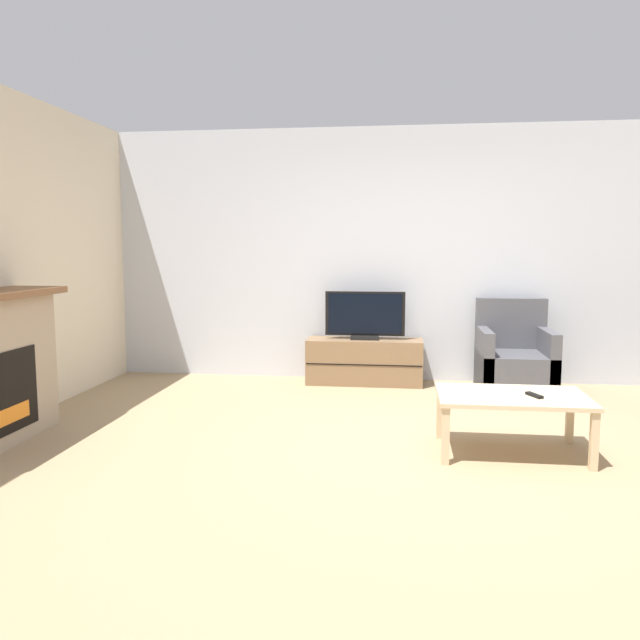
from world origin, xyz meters
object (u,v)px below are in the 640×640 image
(armchair, at_px, (514,362))
(tv, at_px, (365,317))
(remote, at_px, (534,395))
(coffee_table, at_px, (512,401))
(tv_stand, at_px, (365,361))

(armchair, bearing_deg, tv, 172.73)
(tv, bearing_deg, remote, -59.57)
(armchair, height_order, coffee_table, armchair)
(tv, distance_m, armchair, 1.56)
(armchair, relative_size, remote, 5.99)
(armchair, bearing_deg, remote, -96.27)
(tv_stand, height_order, tv, tv)
(armchair, xyz_separation_m, coffee_table, (-0.36, -1.94, 0.07))
(coffee_table, bearing_deg, tv, 118.17)
(coffee_table, bearing_deg, armchair, 79.58)
(tv, bearing_deg, armchair, -7.27)
(tv_stand, xyz_separation_m, remote, (1.28, -2.18, 0.19))
(tv_stand, distance_m, coffee_table, 2.42)
(tv, xyz_separation_m, remote, (1.28, -2.18, -0.28))
(tv_stand, height_order, armchair, armchair)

